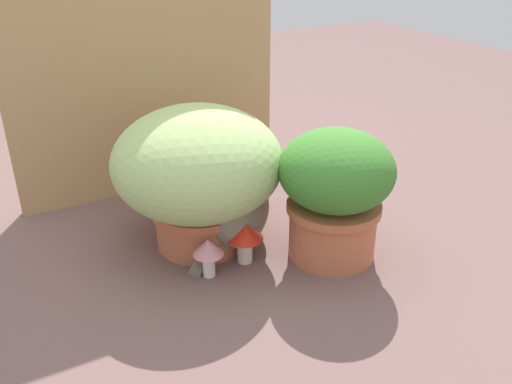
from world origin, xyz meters
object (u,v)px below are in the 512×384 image
grass_planter (198,170)px  mushroom_ornament_red (245,234)px  leafy_planter (335,190)px  cat (240,205)px  mushroom_ornament_pink (208,250)px

grass_planter → mushroom_ornament_red: bearing=-66.2°
leafy_planter → cat: 0.29m
grass_planter → leafy_planter: size_ratio=1.28×
grass_planter → mushroom_ornament_red: size_ratio=3.72×
leafy_planter → cat: leafy_planter is taller
grass_planter → mushroom_ornament_pink: bearing=-106.5°
cat → leafy_planter: bearing=-44.2°
cat → mushroom_ornament_red: (-0.04, -0.11, -0.03)m
cat → mushroom_ornament_pink: (-0.16, -0.12, -0.04)m
cat → mushroom_ornament_red: 0.12m
leafy_planter → cat: bearing=135.8°
mushroom_ornament_pink → leafy_planter: bearing=-11.0°
leafy_planter → mushroom_ornament_pink: size_ratio=3.32×
leafy_planter → mushroom_ornament_red: size_ratio=2.91×
grass_planter → mushroom_ornament_pink: (-0.05, -0.17, -0.16)m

